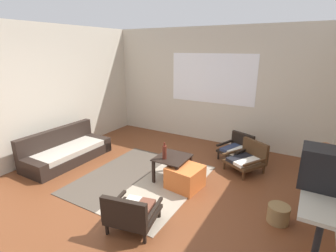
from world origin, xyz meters
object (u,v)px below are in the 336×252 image
Objects in this scene: ottoman_orange at (185,177)px; armchair_by_window at (237,147)px; coffee_table at (172,162)px; wicker_basket at (278,214)px; armchair_striped_foreground at (131,212)px; glass_bottle at (164,152)px; couch at (66,151)px; armchair_corner at (247,158)px; clay_vase at (323,159)px; console_shelf at (320,187)px; crt_television at (325,168)px.

armchair_by_window is at bearing 74.65° from ottoman_orange.
coffee_table is 1.80m from wicker_basket.
armchair_striped_foreground is 2.40× the size of glass_bottle.
couch is 2.24m from glass_bottle.
ottoman_orange is at bearing -123.00° from armchair_corner.
coffee_table is at bearing 9.77° from couch.
coffee_table is 1.87× the size of clay_vase.
clay_vase is 1.11× the size of wicker_basket.
armchair_by_window is 2.45× the size of glass_bottle.
couch is 3.53m from armchair_by_window.
glass_bottle is at bearing 171.63° from console_shelf.
couch is 3.69× the size of crt_television.
clay_vase is (1.11, -1.12, 0.68)m from armchair_corner.
armchair_by_window is 0.52m from armchair_corner.
coffee_table is at bearing 168.02° from console_shelf.
couch is 2.60m from ottoman_orange.
glass_bottle is (2.20, 0.26, 0.36)m from couch.
armchair_striped_foreground is at bearing -110.05° from armchair_corner.
clay_vase is (4.44, 0.30, 0.74)m from couch.
glass_bottle is (-0.25, 1.24, 0.31)m from armchair_striped_foreground.
ottoman_orange is 1.75× the size of glass_bottle.
clay_vase is (0.00, 0.53, -0.10)m from crt_television.
crt_television is (1.42, -2.07, 0.79)m from armchair_by_window.
clay_vase reaches higher than console_shelf.
wicker_basket is (0.73, -1.30, -0.14)m from armchair_corner.
clay_vase reaches higher than wicker_basket.
console_shelf reaches higher than armchair_by_window.
coffee_table is 0.82× the size of armchair_by_window.
ottoman_orange is at bearing 169.54° from console_shelf.
armchair_corner is 1.91m from console_shelf.
console_shelf is 0.42m from clay_vase.
couch is 2.14× the size of armchair_corner.
coffee_table is at bearing 170.96° from wicker_basket.
console_shelf is 6.01× the size of wicker_basket.
armchair_striped_foreground is (-0.56, -2.81, -0.01)m from armchair_by_window.
couch is at bearing 179.17° from console_shelf.
wicker_basket is (1.04, -1.72, -0.13)m from armchair_by_window.
coffee_table is 2.24m from clay_vase.
crt_television is 1.06m from wicker_basket.
armchair_striped_foreground is 1.27m from ottoman_orange.
ottoman_orange is 1.82× the size of wicker_basket.
couch reaches higher than wicker_basket.
couch is 6.15× the size of wicker_basket.
armchair_by_window is at bearing 121.08° from wicker_basket.
couch reaches higher than ottoman_orange.
wicker_basket is (4.05, 0.11, -0.08)m from couch.
crt_television is (4.43, -0.24, 0.84)m from couch.
armchair_striped_foreground is at bearing -147.30° from clay_vase.
glass_bottle is at bearing 167.34° from crt_television.
armchair_striped_foreground is (2.45, -0.98, 0.05)m from couch.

